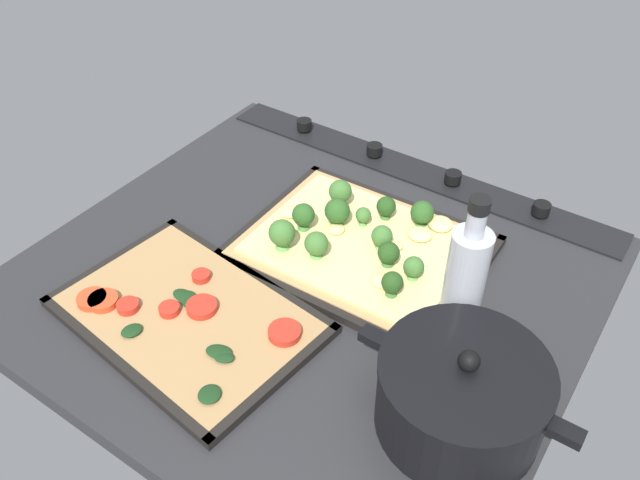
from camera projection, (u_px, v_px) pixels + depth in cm
name	position (u px, v px, depth cm)	size (l,w,h in cm)	color
ground_plane	(308.00, 281.00, 95.66)	(76.44, 70.02, 3.00)	#28282B
stove_control_panel	(412.00, 168.00, 114.15)	(73.38, 7.00, 2.60)	black
baking_tray_front	(361.00, 250.00, 98.06)	(35.42, 28.32, 1.30)	black
broccoli_pizza	(359.00, 240.00, 97.15)	(32.97, 25.88, 6.19)	tan
baking_tray_back	(188.00, 317.00, 87.79)	(36.60, 26.90, 1.30)	black
veggie_pizza_back	(185.00, 314.00, 87.23)	(33.94, 24.24, 1.90)	#AB8452
cooking_pot	(461.00, 396.00, 72.72)	(25.99, 19.16, 12.05)	black
oil_bottle	(464.00, 286.00, 79.33)	(4.95, 4.95, 22.59)	#B7BCC6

